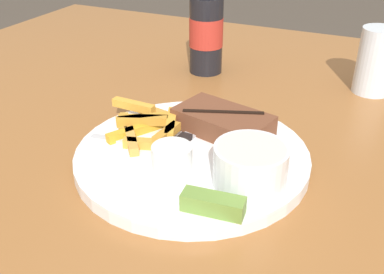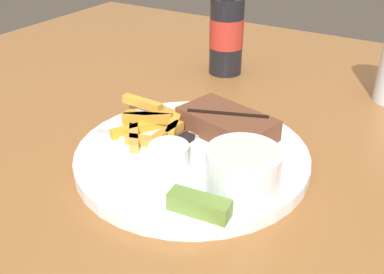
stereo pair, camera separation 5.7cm
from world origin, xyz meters
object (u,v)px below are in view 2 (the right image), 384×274
coleslaw_cup (243,167)px  pickle_spear (199,205)px  dinner_plate (192,156)px  knife_utensil (194,133)px  beer_bottle (226,31)px  dipping_sauce_cup (169,154)px  fork_utensil (136,139)px  steak_portion (227,124)px

coleslaw_cup → pickle_spear: 0.07m
dinner_plate → knife_utensil: (-0.02, 0.04, 0.01)m
beer_bottle → knife_utensil: bearing=-70.9°
dipping_sauce_cup → beer_bottle: bearing=106.7°
fork_utensil → dinner_plate: bearing=0.0°
beer_bottle → dinner_plate: bearing=-70.0°
dipping_sauce_cup → beer_bottle: 0.37m
dinner_plate → coleslaw_cup: coleslaw_cup is taller
dipping_sauce_cup → dinner_plate: bearing=80.6°
dinner_plate → dipping_sauce_cup: bearing=-99.4°
pickle_spear → beer_bottle: (-0.18, 0.41, 0.05)m
dinner_plate → steak_portion: 0.07m
dipping_sauce_cup → beer_bottle: (-0.11, 0.35, 0.05)m
dipping_sauce_cup → pickle_spear: 0.10m
fork_utensil → knife_utensil: 0.08m
dinner_plate → steak_portion: steak_portion is taller
beer_bottle → steak_portion: bearing=-62.1°
knife_utensil → steak_portion: bearing=-48.6°
dipping_sauce_cup → coleslaw_cup: bearing=1.5°
dinner_plate → knife_utensil: 0.04m
steak_portion → knife_utensil: 0.05m
fork_utensil → dipping_sauce_cup: bearing=-32.1°
dipping_sauce_cup → knife_utensil: dipping_sauce_cup is taller
dipping_sauce_cup → knife_utensil: size_ratio=0.30×
knife_utensil → beer_bottle: size_ratio=0.73×
dinner_plate → dipping_sauce_cup: dipping_sauce_cup is taller
coleslaw_cup → dipping_sauce_cup: size_ratio=1.69×
fork_utensil → pickle_spear: bearing=-41.5°
dipping_sauce_cup → beer_bottle: size_ratio=0.22×
coleslaw_cup → beer_bottle: (-0.20, 0.35, 0.04)m
dinner_plate → pickle_spear: size_ratio=4.40×
pickle_spear → knife_utensil: bearing=122.7°
pickle_spear → beer_bottle: bearing=114.1°
dinner_plate → steak_portion: (0.02, 0.06, 0.02)m
knife_utensil → coleslaw_cup: bearing=-121.4°
dinner_plate → pickle_spear: bearing=-55.4°
coleslaw_cup → beer_bottle: 0.41m
steak_portion → pickle_spear: bearing=-72.0°
dinner_plate → beer_bottle: size_ratio=1.32×
coleslaw_cup → dipping_sauce_cup: (-0.10, -0.00, -0.01)m
dinner_plate → coleslaw_cup: 0.11m
coleslaw_cup → beer_bottle: size_ratio=0.37×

